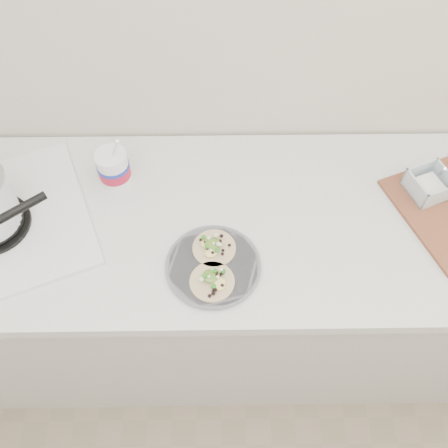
{
  "coord_description": "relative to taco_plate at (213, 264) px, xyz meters",
  "views": [
    {
      "loc": [
        0.1,
        0.61,
        2.07
      ],
      "look_at": [
        0.11,
        1.36,
        0.96
      ],
      "focal_mm": 40.0,
      "sensor_mm": 36.0,
      "label": 1
    }
  ],
  "objects": [
    {
      "name": "counter",
      "position": [
        -0.08,
        0.17,
        -0.47
      ],
      "size": [
        2.44,
        0.66,
        0.9
      ],
      "color": "beige",
      "rests_on": "ground"
    },
    {
      "name": "taco_plate",
      "position": [
        0.0,
        0.0,
        0.0
      ],
      "size": [
        0.25,
        0.25,
        0.04
      ],
      "rotation": [
        0.0,
        0.0,
        -0.32
      ],
      "color": "slate",
      "rests_on": "counter"
    },
    {
      "name": "tub",
      "position": [
        -0.29,
        0.3,
        0.05
      ],
      "size": [
        0.1,
        0.1,
        0.21
      ],
      "rotation": [
        0.0,
        0.0,
        -0.09
      ],
      "color": "white",
      "rests_on": "counter"
    }
  ]
}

